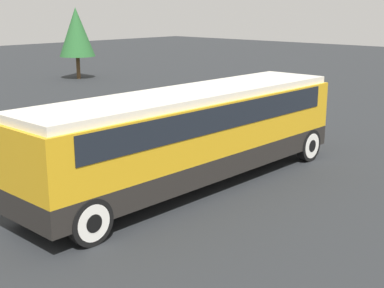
{
  "coord_description": "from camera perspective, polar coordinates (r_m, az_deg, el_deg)",
  "views": [
    {
      "loc": [
        -11.25,
        -10.47,
        5.27
      ],
      "look_at": [
        0.0,
        0.0,
        1.31
      ],
      "focal_mm": 50.0,
      "sensor_mm": 36.0,
      "label": 1
    }
  ],
  "objects": [
    {
      "name": "parked_car_near",
      "position": [
        22.23,
        -11.8,
        2.24
      ],
      "size": [
        4.05,
        1.81,
        1.38
      ],
      "color": "#2D5638",
      "rests_on": "ground_plane"
    },
    {
      "name": "tree_left",
      "position": [
        41.11,
        -12.23,
        11.58
      ],
      "size": [
        2.62,
        2.62,
        5.23
      ],
      "color": "brown",
      "rests_on": "ground_plane"
    },
    {
      "name": "ground_plane",
      "position": [
        16.25,
        0.0,
        -4.47
      ],
      "size": [
        120.0,
        120.0,
        0.0
      ],
      "primitive_type": "plane",
      "color": "#26282B"
    },
    {
      "name": "tour_bus",
      "position": [
        15.83,
        0.24,
        1.68
      ],
      "size": [
        11.37,
        2.6,
        2.91
      ],
      "color": "black",
      "rests_on": "ground_plane"
    }
  ]
}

